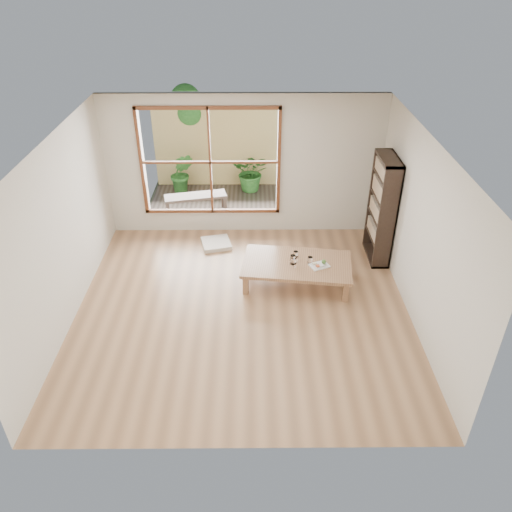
{
  "coord_description": "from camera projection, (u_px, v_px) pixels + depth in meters",
  "views": [
    {
      "loc": [
        0.16,
        -6.02,
        4.73
      ],
      "look_at": [
        0.21,
        0.61,
        0.55
      ],
      "focal_mm": 35.0,
      "sensor_mm": 36.0,
      "label": 1
    }
  ],
  "objects": [
    {
      "name": "floor_cushion",
      "position": [
        216.0,
        243.0,
        9.17
      ],
      "size": [
        0.61,
        0.61,
        0.07
      ],
      "primitive_type": "cube",
      "rotation": [
        0.0,
        0.0,
        0.24
      ],
      "color": "silver",
      "rests_on": "ground"
    },
    {
      "name": "food_tray",
      "position": [
        320.0,
        265.0,
        7.9
      ],
      "size": [
        0.35,
        0.31,
        0.09
      ],
      "rotation": [
        0.0,
        0.0,
        0.41
      ],
      "color": "white",
      "rests_on": "low_table"
    },
    {
      "name": "glass_mid",
      "position": [
        310.0,
        260.0,
        7.95
      ],
      "size": [
        0.08,
        0.08,
        0.11
      ],
      "primitive_type": "cylinder",
      "color": "silver",
      "rests_on": "low_table"
    },
    {
      "name": "deck",
      "position": [
        217.0,
        204.0,
        10.62
      ],
      "size": [
        2.8,
        2.0,
        0.05
      ],
      "primitive_type": "cube",
      "color": "#3C332B",
      "rests_on": "ground"
    },
    {
      "name": "glass_small",
      "position": [
        294.0,
        261.0,
        7.96
      ],
      "size": [
        0.07,
        0.07,
        0.09
      ],
      "primitive_type": "cylinder",
      "color": "silver",
      "rests_on": "low_table"
    },
    {
      "name": "bookshelf",
      "position": [
        382.0,
        209.0,
        8.38
      ],
      "size": [
        0.3,
        0.83,
        1.85
      ],
      "primitive_type": "cube",
      "color": "#30231A",
      "rests_on": "ground"
    },
    {
      "name": "glass_short",
      "position": [
        296.0,
        254.0,
        8.12
      ],
      "size": [
        0.08,
        0.08,
        0.1
      ],
      "primitive_type": "cylinder",
      "color": "silver",
      "rests_on": "low_table"
    },
    {
      "name": "glass_tall",
      "position": [
        293.0,
        260.0,
        7.92
      ],
      "size": [
        0.09,
        0.09,
        0.16
      ],
      "primitive_type": "cylinder",
      "color": "silver",
      "rests_on": "low_table"
    },
    {
      "name": "garden_tree",
      "position": [
        187.0,
        110.0,
        10.85
      ],
      "size": [
        1.04,
        0.85,
        2.22
      ],
      "color": "#4C3D2D",
      "rests_on": "ground"
    },
    {
      "name": "shrub_left",
      "position": [
        182.0,
        173.0,
        10.81
      ],
      "size": [
        0.52,
        0.43,
        0.92
      ],
      "primitive_type": "imported",
      "rotation": [
        0.0,
        0.0,
        -0.05
      ],
      "color": "#306B27",
      "rests_on": "deck"
    },
    {
      "name": "low_table",
      "position": [
        297.0,
        265.0,
        8.01
      ],
      "size": [
        1.84,
        1.19,
        0.38
      ],
      "rotation": [
        0.0,
        0.0,
        -0.13
      ],
      "color": "#9E714C",
      "rests_on": "ground"
    },
    {
      "name": "bamboo_fence",
      "position": [
        218.0,
        147.0,
        10.99
      ],
      "size": [
        2.8,
        0.06,
        1.8
      ],
      "primitive_type": "cube",
      "color": "tan",
      "rests_on": "ground"
    },
    {
      "name": "shrub_right",
      "position": [
        252.0,
        172.0,
        10.95
      ],
      "size": [
        0.84,
        0.74,
        0.87
      ],
      "primitive_type": "imported",
      "rotation": [
        0.0,
        0.0,
        -0.09
      ],
      "color": "#306B27",
      "rests_on": "deck"
    },
    {
      "name": "garden_bench",
      "position": [
        196.0,
        198.0,
        10.07
      ],
      "size": [
        1.29,
        0.62,
        0.39
      ],
      "rotation": [
        0.0,
        0.0,
        0.22
      ],
      "color": "#30231A",
      "rests_on": "deck"
    },
    {
      "name": "ground",
      "position": [
        243.0,
        308.0,
        7.62
      ],
      "size": [
        5.0,
        5.0,
        0.0
      ],
      "primitive_type": "plane",
      "color": "tan",
      "rests_on": "ground"
    }
  ]
}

